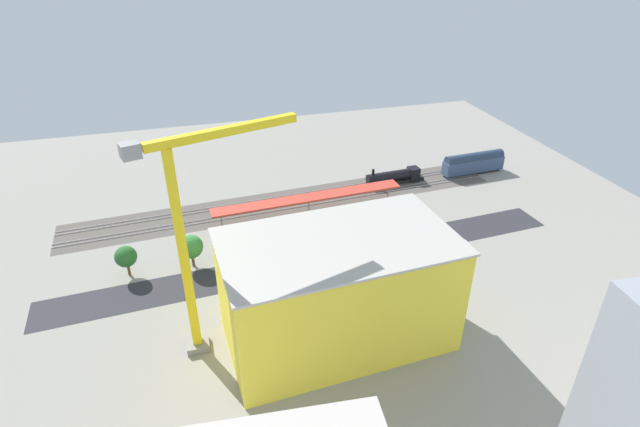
# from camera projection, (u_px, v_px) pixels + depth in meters

# --- Properties ---
(ground_plane) EXTENTS (174.05, 174.05, 0.00)m
(ground_plane) POSITION_uv_depth(u_px,v_px,m) (312.00, 249.00, 107.60)
(ground_plane) COLOR gray
(ground_plane) RESTS_ON ground
(rail_bed) EXTENTS (109.38, 19.86, 0.01)m
(rail_bed) POSITION_uv_depth(u_px,v_px,m) (289.00, 202.00, 126.14)
(rail_bed) COLOR #5B544C
(rail_bed) RESTS_ON ground
(street_asphalt) EXTENTS (109.12, 15.54, 0.01)m
(street_asphalt) POSITION_uv_depth(u_px,v_px,m) (317.00, 260.00, 104.03)
(street_asphalt) COLOR #2D2D33
(street_asphalt) RESTS_ON ground
(track_rails) EXTENTS (108.59, 13.44, 0.12)m
(track_rails) POSITION_uv_depth(u_px,v_px,m) (289.00, 201.00, 126.06)
(track_rails) COLOR #9E9EA8
(track_rails) RESTS_ON ground
(platform_canopy_near) EXTENTS (46.85, 7.02, 4.40)m
(platform_canopy_near) POSITION_uv_depth(u_px,v_px,m) (309.00, 198.00, 119.18)
(platform_canopy_near) COLOR #C63D2D
(platform_canopy_near) RESTS_ON ground
(locomotive) EXTENTS (16.53, 3.68, 5.08)m
(locomotive) POSITION_uv_depth(u_px,v_px,m) (396.00, 177.00, 134.65)
(locomotive) COLOR black
(locomotive) RESTS_ON ground
(passenger_coach) EXTENTS (18.42, 4.26, 6.15)m
(passenger_coach) POSITION_uv_depth(u_px,v_px,m) (474.00, 163.00, 139.54)
(passenger_coach) COLOR black
(passenger_coach) RESTS_ON ground
(parked_car_0) EXTENTS (4.19, 1.93, 1.55)m
(parked_car_0) POSITION_uv_depth(u_px,v_px,m) (459.00, 244.00, 107.86)
(parked_car_0) COLOR black
(parked_car_0) RESTS_ON ground
(parked_car_1) EXTENTS (4.38, 2.10, 1.75)m
(parked_car_1) POSITION_uv_depth(u_px,v_px,m) (435.00, 247.00, 106.91)
(parked_car_1) COLOR black
(parked_car_1) RESTS_ON ground
(parked_car_2) EXTENTS (4.73, 2.06, 1.81)m
(parked_car_2) POSITION_uv_depth(u_px,v_px,m) (404.00, 251.00, 105.52)
(parked_car_2) COLOR black
(parked_car_2) RESTS_ON ground
(parked_car_3) EXTENTS (4.71, 2.12, 1.68)m
(parked_car_3) POSITION_uv_depth(u_px,v_px,m) (377.00, 256.00, 103.78)
(parked_car_3) COLOR black
(parked_car_3) RESTS_ON ground
(parked_car_4) EXTENTS (4.34, 2.04, 1.63)m
(parked_car_4) POSITION_uv_depth(u_px,v_px,m) (347.00, 263.00, 101.76)
(parked_car_4) COLOR black
(parked_car_4) RESTS_ON ground
(parked_car_5) EXTENTS (4.94, 2.29, 1.69)m
(parked_car_5) POSITION_uv_depth(u_px,v_px,m) (318.00, 266.00, 100.66)
(parked_car_5) COLOR black
(parked_car_5) RESTS_ON ground
(construction_building) EXTENTS (36.74, 21.89, 18.61)m
(construction_building) POSITION_uv_depth(u_px,v_px,m) (337.00, 291.00, 80.11)
(construction_building) COLOR yellow
(construction_building) RESTS_ON ground
(construction_roof_slab) EXTENTS (37.38, 22.52, 0.40)m
(construction_roof_slab) POSITION_uv_depth(u_px,v_px,m) (338.00, 242.00, 75.42)
(construction_roof_slab) COLOR #B7B2A8
(construction_roof_slab) RESTS_ON construction_building
(tower_crane) EXTENTS (24.46, 8.89, 36.73)m
(tower_crane) POSITION_uv_depth(u_px,v_px,m) (192.00, 233.00, 72.50)
(tower_crane) COLOR gray
(tower_crane) RESTS_ON ground
(box_truck_0) EXTENTS (9.52, 2.60, 3.21)m
(box_truck_0) POSITION_uv_depth(u_px,v_px,m) (317.00, 274.00, 97.20)
(box_truck_0) COLOR black
(box_truck_0) RESTS_ON ground
(street_tree_0) EXTENTS (4.26, 4.26, 6.58)m
(street_tree_0) POSITION_uv_depth(u_px,v_px,m) (126.00, 257.00, 97.23)
(street_tree_0) COLOR brown
(street_tree_0) RESTS_ON ground
(street_tree_1) EXTENTS (5.71, 5.71, 7.94)m
(street_tree_1) POSITION_uv_depth(u_px,v_px,m) (256.00, 235.00, 102.96)
(street_tree_1) COLOR brown
(street_tree_1) RESTS_ON ground
(street_tree_2) EXTENTS (4.70, 4.70, 7.03)m
(street_tree_2) POSITION_uv_depth(u_px,v_px,m) (237.00, 240.00, 102.14)
(street_tree_2) COLOR brown
(street_tree_2) RESTS_ON ground
(street_tree_3) EXTENTS (5.41, 5.41, 8.02)m
(street_tree_3) POSITION_uv_depth(u_px,v_px,m) (248.00, 237.00, 101.69)
(street_tree_3) COLOR brown
(street_tree_3) RESTS_ON ground
(street_tree_4) EXTENTS (4.83, 4.83, 7.11)m
(street_tree_4) POSITION_uv_depth(u_px,v_px,m) (191.00, 247.00, 99.85)
(street_tree_4) COLOR brown
(street_tree_4) RESTS_ON ground
(street_tree_5) EXTENTS (4.68, 4.68, 6.56)m
(street_tree_5) POSITION_uv_depth(u_px,v_px,m) (400.00, 216.00, 111.65)
(street_tree_5) COLOR brown
(street_tree_5) RESTS_ON ground
(traffic_light) EXTENTS (0.50, 0.36, 7.37)m
(traffic_light) POSITION_uv_depth(u_px,v_px,m) (240.00, 239.00, 101.99)
(traffic_light) COLOR #333333
(traffic_light) RESTS_ON ground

